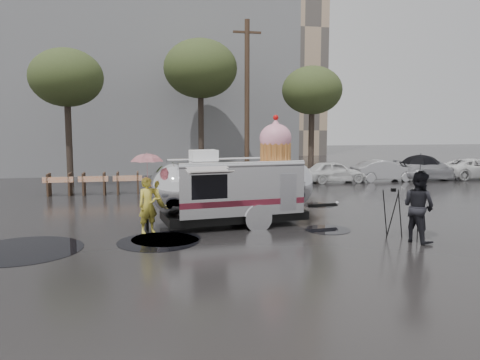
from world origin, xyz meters
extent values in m
plane|color=black|center=(0.00, 0.00, 0.00)|extent=(120.00, 120.00, 0.00)
cylinder|color=black|center=(2.05, 0.88, 0.01)|extent=(1.37, 1.37, 0.01)
cylinder|color=black|center=(-2.77, 0.73, 0.01)|extent=(1.91, 1.91, 0.01)
cylinder|color=black|center=(-3.00, 0.43, 0.01)|extent=(2.21, 2.21, 0.01)
cylinder|color=black|center=(3.42, 5.12, 0.01)|extent=(1.23, 1.23, 0.01)
cylinder|color=black|center=(-6.39, 0.24, 0.01)|extent=(2.98, 2.98, 0.01)
cube|color=slate|center=(-4.00, 24.00, 6.50)|extent=(22.00, 12.00, 13.00)
cylinder|color=#473323|center=(2.50, 14.00, 4.50)|extent=(0.28, 0.28, 9.00)
cube|color=#473323|center=(2.50, 14.00, 8.30)|extent=(1.60, 0.12, 0.12)
cylinder|color=#382D26|center=(-7.00, 13.00, 2.93)|extent=(0.32, 0.32, 5.85)
ellipsoid|color=#2E3C1C|center=(-7.00, 13.00, 5.52)|extent=(3.64, 3.64, 2.86)
cylinder|color=#382D26|center=(0.00, 15.00, 3.38)|extent=(0.32, 0.32, 6.75)
ellipsoid|color=#2E3C1C|center=(0.00, 15.00, 6.38)|extent=(4.20, 4.20, 3.30)
cylinder|color=#382D26|center=(6.00, 13.00, 2.70)|extent=(0.32, 0.32, 5.40)
ellipsoid|color=#2E3C1C|center=(6.00, 13.00, 5.10)|extent=(3.36, 3.36, 2.64)
cube|color=#473323|center=(-7.50, 10.00, 0.50)|extent=(0.08, 0.80, 1.00)
cube|color=#473323|center=(-6.60, 10.00, 0.50)|extent=(0.08, 0.80, 1.00)
cube|color=#E5590C|center=(-7.05, 9.62, 0.75)|extent=(1.30, 0.04, 0.25)
cube|color=#473323|center=(-6.00, 10.00, 0.50)|extent=(0.08, 0.80, 1.00)
cube|color=#473323|center=(-5.10, 10.00, 0.50)|extent=(0.08, 0.80, 1.00)
cube|color=#E5590C|center=(-5.55, 9.62, 0.75)|extent=(1.30, 0.04, 0.25)
cube|color=#473323|center=(-4.50, 10.00, 0.50)|extent=(0.08, 0.80, 1.00)
cube|color=#473323|center=(-3.60, 10.00, 0.50)|extent=(0.08, 0.80, 1.00)
cube|color=#E5590C|center=(-4.05, 9.62, 0.75)|extent=(1.30, 0.04, 0.25)
imported|color=silver|center=(7.00, 12.00, 0.70)|extent=(4.00, 1.80, 1.40)
imported|color=#B2B2B7|center=(10.00, 12.00, 0.70)|extent=(4.00, 1.80, 1.40)
imported|color=#B2B2B7|center=(13.00, 12.00, 0.72)|extent=(4.20, 1.80, 1.44)
imported|color=silver|center=(16.00, 12.00, 0.75)|extent=(4.40, 1.90, 1.50)
cube|color=silver|center=(-0.57, 2.23, 1.24)|extent=(4.11, 2.49, 1.59)
ellipsoid|color=silver|center=(1.36, 2.47, 1.24)|extent=(1.56, 2.18, 1.59)
ellipsoid|color=silver|center=(-2.50, 1.99, 1.24)|extent=(1.56, 2.18, 1.59)
cube|color=black|center=(-0.57, 2.23, 0.31)|extent=(4.60, 2.29, 0.27)
cylinder|color=black|center=(-0.02, 1.38, 0.31)|extent=(0.64, 0.27, 0.62)
cylinder|color=black|center=(-0.24, 3.19, 0.31)|extent=(0.64, 0.27, 0.62)
cylinder|color=silver|center=(-0.01, 1.26, 0.35)|extent=(0.85, 0.19, 0.85)
cube|color=black|center=(2.59, 2.62, 0.44)|extent=(1.07, 0.23, 0.11)
sphere|color=silver|center=(3.11, 2.68, 0.49)|extent=(0.16, 0.16, 0.14)
cylinder|color=black|center=(-3.29, 1.89, 0.22)|extent=(0.10, 0.10, 0.44)
cube|color=#541421|center=(-0.45, 1.23, 0.84)|extent=(3.86, 0.50, 0.18)
cube|color=#541421|center=(-0.69, 3.23, 0.84)|extent=(3.86, 0.50, 0.18)
cube|color=black|center=(-1.50, 1.08, 1.37)|extent=(1.06, 0.16, 0.71)
cube|color=#B2AAA5|center=(-1.47, 0.87, 1.81)|extent=(1.28, 0.59, 0.13)
cube|color=silver|center=(0.96, 1.38, 1.10)|extent=(0.53, 0.09, 1.15)
cube|color=white|center=(-1.54, 2.11, 2.21)|extent=(0.86, 0.67, 0.34)
cylinder|color=#EB9549|center=(0.83, 2.40, 2.30)|extent=(1.02, 1.02, 0.53)
ellipsoid|color=pink|center=(0.83, 2.40, 2.72)|extent=(1.14, 1.14, 0.92)
cone|color=pink|center=(0.83, 2.40, 3.18)|extent=(0.49, 0.49, 0.35)
sphere|color=red|center=(0.83, 2.40, 3.38)|extent=(0.20, 0.20, 0.18)
imported|color=gold|center=(-3.24, 1.57, 0.82)|extent=(0.70, 0.61, 1.63)
imported|color=pink|center=(-3.24, 1.57, 1.96)|extent=(1.19, 1.19, 0.81)
cylinder|color=black|center=(-3.24, 1.57, 0.83)|extent=(0.02, 0.02, 1.65)
imported|color=black|center=(3.84, -0.99, 0.95)|extent=(0.79, 1.03, 1.90)
imported|color=black|center=(3.84, -0.99, 1.97)|extent=(1.24, 1.24, 0.84)
cylinder|color=black|center=(3.84, -0.99, 0.83)|extent=(0.02, 0.02, 1.65)
cylinder|color=black|center=(3.69, -0.34, 0.66)|extent=(0.03, 0.31, 1.33)
cylinder|color=black|center=(3.34, -0.14, 0.66)|extent=(0.27, 0.17, 1.33)
cylinder|color=black|center=(3.34, -0.55, 0.66)|extent=(0.27, 0.17, 1.33)
cube|color=black|center=(3.46, -0.34, 1.34)|extent=(0.11, 0.09, 0.09)
camera|label=1|loc=(-3.37, -12.08, 3.09)|focal=35.00mm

